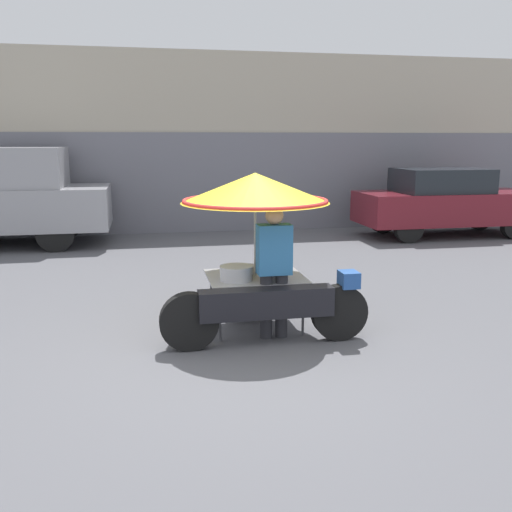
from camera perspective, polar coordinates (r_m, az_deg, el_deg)
ground_plane at (r=6.10m, az=-1.69°, el=-9.90°), size 36.00×36.00×0.00m
shopfront_building at (r=14.96m, az=-7.81°, el=11.09°), size 28.00×2.06×4.29m
vendor_motorcycle_cart at (r=6.58m, az=0.11°, el=4.14°), size 2.33×1.74×1.86m
vendor_person at (r=6.40m, az=1.82°, el=-1.00°), size 0.38×0.22×1.51m
parked_car at (r=14.09m, az=18.48°, el=5.16°), size 4.20×1.65×1.58m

